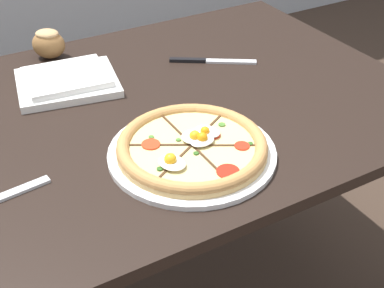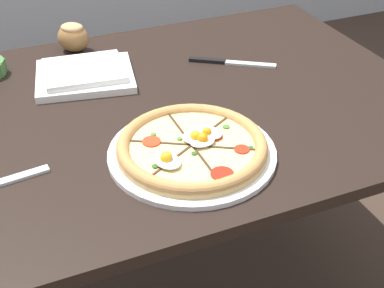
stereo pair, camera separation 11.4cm
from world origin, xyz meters
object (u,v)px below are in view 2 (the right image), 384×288
at_px(knife_main, 0,183).
at_px(knife_spare, 231,63).
at_px(pizza, 192,148).
at_px(bread_piece_near, 73,37).
at_px(dining_table, 177,131).
at_px(napkin_folded, 85,74).

xyz_separation_m(knife_main, knife_spare, (0.67, 0.31, 0.00)).
distance_m(pizza, bread_piece_near, 0.64).
xyz_separation_m(bread_piece_near, knife_spare, (0.39, -0.26, -0.04)).
bearing_deg(bread_piece_near, knife_main, -116.05).
bearing_deg(bread_piece_near, dining_table, -66.17).
bearing_deg(pizza, bread_piece_near, 100.45).
distance_m(dining_table, pizza, 0.27).
distance_m(napkin_folded, bread_piece_near, 0.20).
xyz_separation_m(dining_table, knife_spare, (0.22, 0.13, 0.10)).
distance_m(dining_table, knife_spare, 0.27).
distance_m(bread_piece_near, knife_spare, 0.47).
relative_size(napkin_folded, knife_main, 1.50).
bearing_deg(napkin_folded, knife_main, -125.07).
relative_size(dining_table, napkin_folded, 4.41).
relative_size(bread_piece_near, knife_spare, 0.54).
distance_m(bread_piece_near, knife_main, 0.63).
height_order(pizza, knife_spare, pizza).
height_order(bread_piece_near, knife_main, bread_piece_near).
bearing_deg(knife_spare, knife_main, -122.49).
height_order(dining_table, knife_spare, knife_spare).
height_order(knife_main, knife_spare, same).
bearing_deg(dining_table, knife_main, -158.38).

